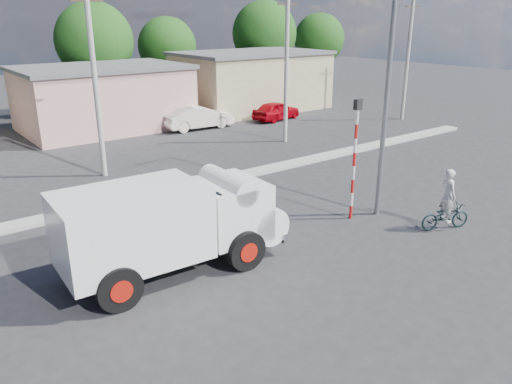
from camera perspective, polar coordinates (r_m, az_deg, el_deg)
ground_plane at (r=15.58m, az=6.80°, el=-7.42°), size 120.00×120.00×0.00m
median at (r=21.53m, az=-8.06°, el=0.50°), size 40.00×0.80×0.16m
truck at (r=14.36m, az=-9.32°, el=-3.45°), size 6.59×2.86×2.68m
bicycle at (r=18.47m, az=20.80°, el=-2.59°), size 1.91×1.27×0.95m
cyclist at (r=18.31m, az=20.97°, el=-1.24°), size 0.68×0.80×1.88m
car_cream at (r=33.14m, az=-6.67°, el=8.50°), size 4.73×1.88×1.53m
car_red at (r=35.89m, az=2.33°, el=9.29°), size 4.13×2.27×1.33m
traffic_pole at (r=17.83m, az=11.25°, el=4.76°), size 0.28×0.18×4.36m
streetlight at (r=17.92m, az=14.53°, el=12.31°), size 2.34×0.22×9.00m
building_row at (r=34.03m, az=-18.51°, el=10.26°), size 37.80×7.30×4.44m
tree_row at (r=42.15m, az=-13.63°, el=16.18°), size 51.24×7.43×8.42m
utility_poles at (r=25.64m, az=-6.56°, el=12.77°), size 35.40×0.24×8.00m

